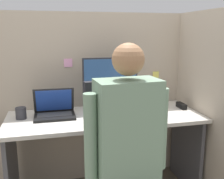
# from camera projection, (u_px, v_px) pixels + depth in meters

# --- Properties ---
(cubicle_panel_back) EXTENTS (2.09, 0.05, 1.58)m
(cubicle_panel_back) POSITION_uv_depth(u_px,v_px,m) (98.00, 99.00, 2.47)
(cubicle_panel_back) COLOR tan
(cubicle_panel_back) RESTS_ON ground
(cubicle_panel_right) EXTENTS (0.04, 1.25, 1.58)m
(cubicle_panel_right) POSITION_uv_depth(u_px,v_px,m) (199.00, 104.00, 2.28)
(cubicle_panel_right) COLOR tan
(cubicle_panel_right) RESTS_ON ground
(desk) EXTENTS (1.59, 0.62, 0.73)m
(desk) POSITION_uv_depth(u_px,v_px,m) (105.00, 135.00, 2.20)
(desk) COLOR beige
(desk) RESTS_ON ground
(paper_box) EXTENTS (0.36, 0.25, 0.08)m
(paper_box) POSITION_uv_depth(u_px,v_px,m) (111.00, 106.00, 2.29)
(paper_box) COLOR #236BAD
(paper_box) RESTS_ON desk
(monitor) EXTENTS (0.48, 0.19, 0.39)m
(monitor) POSITION_uv_depth(u_px,v_px,m) (110.00, 79.00, 2.24)
(monitor) COLOR #232328
(monitor) RESTS_ON paper_box
(laptop) EXTENTS (0.32, 0.23, 0.23)m
(laptop) POSITION_uv_depth(u_px,v_px,m) (55.00, 111.00, 2.12)
(laptop) COLOR black
(laptop) RESTS_ON desk
(mouse) EXTENTS (0.06, 0.05, 0.03)m
(mouse) POSITION_uv_depth(u_px,v_px,m) (88.00, 118.00, 2.04)
(mouse) COLOR silver
(mouse) RESTS_ON desk
(stapler) EXTENTS (0.05, 0.13, 0.05)m
(stapler) POSITION_uv_depth(u_px,v_px,m) (181.00, 106.00, 2.37)
(stapler) COLOR black
(stapler) RESTS_ON desk
(carrot_toy) EXTENTS (0.05, 0.13, 0.05)m
(carrot_toy) POSITION_uv_depth(u_px,v_px,m) (138.00, 115.00, 2.08)
(carrot_toy) COLOR orange
(carrot_toy) RESTS_ON desk
(office_chair) EXTENTS (0.53, 0.57, 1.11)m
(office_chair) POSITION_uv_depth(u_px,v_px,m) (123.00, 174.00, 1.60)
(office_chair) COLOR black
(office_chair) RESTS_ON ground
(person) EXTENTS (0.48, 0.43, 1.35)m
(person) POSITION_uv_depth(u_px,v_px,m) (129.00, 152.00, 1.40)
(person) COLOR brown
(person) RESTS_ON ground
(pen_cup) EXTENTS (0.08, 0.08, 0.09)m
(pen_cup) POSITION_uv_depth(u_px,v_px,m) (21.00, 113.00, 2.06)
(pen_cup) COLOR #28282D
(pen_cup) RESTS_ON desk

